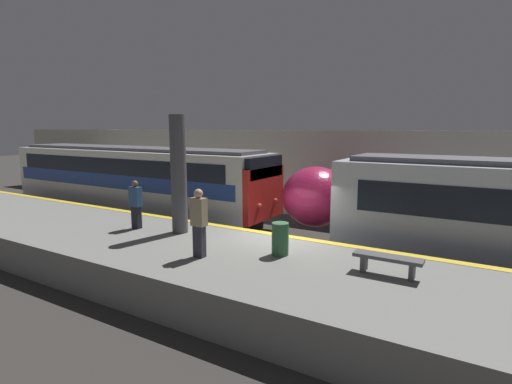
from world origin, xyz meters
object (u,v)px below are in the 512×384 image
Objects in this scene: person_waiting at (136,204)px; person_walking at (199,221)px; platform_bench at (388,261)px; trash_bin at (280,239)px; train_boxy at (135,181)px; support_pillar_near at (179,175)px.

person_walking is (3.63, -1.24, 0.11)m from person_waiting.
trash_bin reaches higher than platform_bench.
train_boxy is 9.40× the size of person_waiting.
person_waiting is 0.90× the size of person_walking.
train_boxy is 11.31m from trash_bin.
platform_bench is (8.04, -0.07, -0.49)m from person_waiting.
support_pillar_near is 4.31× the size of trash_bin.
trash_bin is at bearing -0.19° from person_waiting.
support_pillar_near reaches higher than person_walking.
person_walking is at bearing -37.65° from support_pillar_near.
person_walking is 4.60m from platform_bench.
person_walking reaches higher than trash_bin.
train_boxy is 9.92× the size of platform_bench.
person_waiting is 5.32m from trash_bin.
support_pillar_near is at bearing -32.17° from train_boxy.
trash_bin is at bearing 178.94° from platform_bench.
train_boxy is 10.42m from person_walking.
platform_bench is at bearing -19.32° from train_boxy.
person_walking is (8.68, -5.76, 0.23)m from train_boxy.
person_walking is 2.07× the size of trash_bin.
train_boxy is at bearing 156.33° from trash_bin.
person_walking is at bearing -165.17° from platform_bench.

